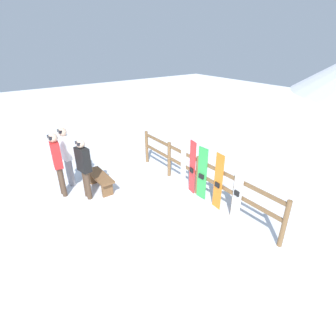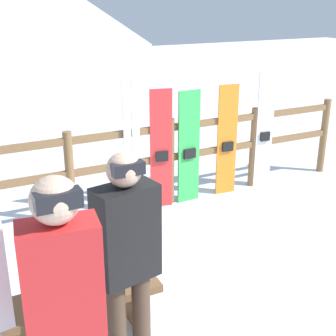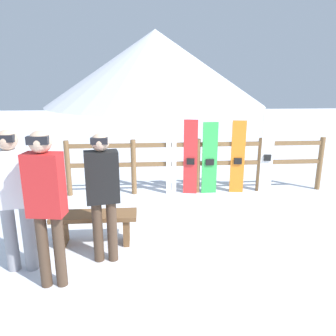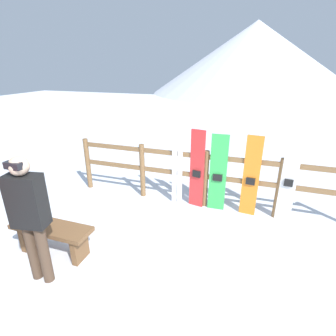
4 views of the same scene
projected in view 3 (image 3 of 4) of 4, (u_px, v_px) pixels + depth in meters
ground_plane at (221, 244)px, 4.51m from camera, size 40.00×40.00×0.00m
mountain_backdrop at (155, 68)px, 26.91m from camera, size 18.00×18.00×6.00m
fence at (198, 161)px, 6.38m from camera, size 5.09×0.10×1.08m
bench at (95, 222)px, 4.43m from camera, size 1.14×0.36×0.44m
person_white at (14, 193)px, 3.66m from camera, size 0.50×0.32×1.67m
person_black at (103, 189)px, 3.86m from camera, size 0.42×0.28×1.60m
person_red at (46, 198)px, 3.34m from camera, size 0.40×0.25×1.71m
ski_pair_white at (171, 154)px, 6.25m from camera, size 0.20×0.02×1.59m
snowboard_red at (190, 158)px, 6.29m from camera, size 0.27×0.09×1.46m
snowboard_green at (210, 159)px, 6.33m from camera, size 0.30×0.06×1.41m
snowboard_orange at (238, 157)px, 6.36m from camera, size 0.27×0.08×1.43m
snowboard_white at (267, 154)px, 6.39m from camera, size 0.24×0.07×1.56m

